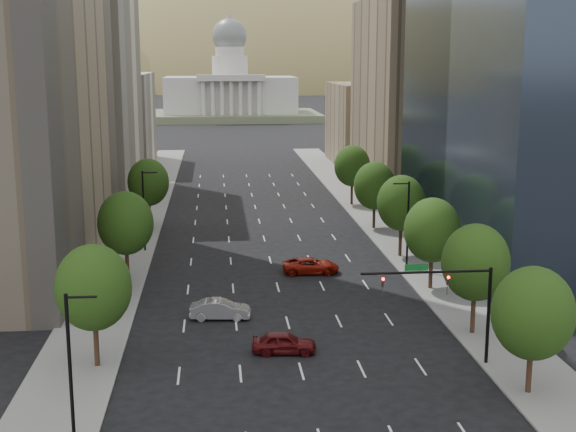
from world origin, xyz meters
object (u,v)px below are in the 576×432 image
object	(u,v)px
capitol	(230,94)
car_silver	(220,309)
car_red_far	(311,265)
traffic_signal	(455,294)
car_maroon	(284,343)

from	to	relation	value
capitol	car_silver	bearing A→B (deg)	-91.49
capitol	car_red_far	bearing A→B (deg)	-88.92
traffic_signal	car_maroon	world-z (taller)	traffic_signal
capitol	car_maroon	world-z (taller)	capitol
traffic_signal	car_silver	world-z (taller)	traffic_signal
car_maroon	car_silver	size ratio (longest dim) A/B	0.94
capitol	car_maroon	bearing A→B (deg)	-90.23
car_maroon	traffic_signal	bearing A→B (deg)	-102.09
capitol	car_silver	world-z (taller)	capitol
car_silver	capitol	bearing A→B (deg)	3.28
car_maroon	car_red_far	size ratio (longest dim) A/B	0.83
car_maroon	car_silver	world-z (taller)	car_silver
car_maroon	car_silver	bearing A→B (deg)	34.25
car_maroon	capitol	bearing A→B (deg)	4.48
car_silver	car_red_far	world-z (taller)	car_silver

